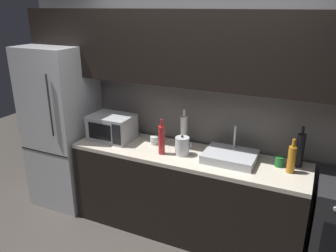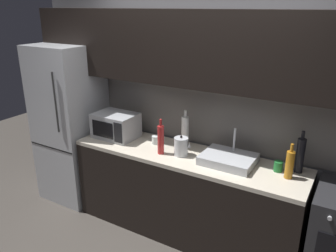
{
  "view_description": "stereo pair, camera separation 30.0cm",
  "coord_description": "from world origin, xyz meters",
  "px_view_note": "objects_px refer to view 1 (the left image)",
  "views": [
    {
      "loc": [
        1.12,
        -1.92,
        2.28
      ],
      "look_at": [
        -0.2,
        0.9,
        1.16
      ],
      "focal_mm": 35.94,
      "sensor_mm": 36.0,
      "label": 1
    },
    {
      "loc": [
        1.39,
        -1.78,
        2.28
      ],
      "look_at": [
        -0.2,
        0.9,
        1.16
      ],
      "focal_mm": 35.94,
      "sensor_mm": 36.0,
      "label": 2
    }
  ],
  "objects_px": {
    "microwave": "(112,127)",
    "wine_bottle_red": "(162,140)",
    "kettle": "(182,146)",
    "mug_green": "(279,162)",
    "wine_bottle_dark": "(300,150)",
    "refrigerator": "(63,127)",
    "mug_clear": "(154,140)",
    "wine_bottle_white": "(184,131)",
    "wine_bottle_amber": "(292,159)"
  },
  "relations": [
    {
      "from": "microwave",
      "to": "wine_bottle_red",
      "type": "distance_m",
      "value": 0.67
    },
    {
      "from": "kettle",
      "to": "mug_green",
      "type": "xyz_separation_m",
      "value": [
        0.9,
        0.14,
        -0.04
      ]
    },
    {
      "from": "wine_bottle_dark",
      "to": "refrigerator",
      "type": "bearing_deg",
      "value": -176.1
    },
    {
      "from": "mug_clear",
      "to": "microwave",
      "type": "bearing_deg",
      "value": -172.86
    },
    {
      "from": "refrigerator",
      "to": "mug_clear",
      "type": "height_order",
      "value": "refrigerator"
    },
    {
      "from": "refrigerator",
      "to": "mug_clear",
      "type": "xyz_separation_m",
      "value": [
        1.16,
        0.08,
        0.01
      ]
    },
    {
      "from": "wine_bottle_dark",
      "to": "mug_clear",
      "type": "xyz_separation_m",
      "value": [
        -1.42,
        -0.1,
        -0.12
      ]
    },
    {
      "from": "kettle",
      "to": "wine_bottle_dark",
      "type": "relative_size",
      "value": 0.54
    },
    {
      "from": "kettle",
      "to": "wine_bottle_white",
      "type": "distance_m",
      "value": 0.24
    },
    {
      "from": "wine_bottle_dark",
      "to": "mug_clear",
      "type": "bearing_deg",
      "value": -176.08
    },
    {
      "from": "wine_bottle_white",
      "to": "mug_clear",
      "type": "height_order",
      "value": "wine_bottle_white"
    },
    {
      "from": "wine_bottle_amber",
      "to": "wine_bottle_dark",
      "type": "distance_m",
      "value": 0.17
    },
    {
      "from": "kettle",
      "to": "wine_bottle_amber",
      "type": "distance_m",
      "value": 1.0
    },
    {
      "from": "kettle",
      "to": "microwave",
      "type": "bearing_deg",
      "value": 176.17
    },
    {
      "from": "refrigerator",
      "to": "mug_green",
      "type": "bearing_deg",
      "value": 2.39
    },
    {
      "from": "wine_bottle_amber",
      "to": "wine_bottle_red",
      "type": "bearing_deg",
      "value": -173.86
    },
    {
      "from": "kettle",
      "to": "mug_green",
      "type": "relative_size",
      "value": 2.2
    },
    {
      "from": "refrigerator",
      "to": "wine_bottle_red",
      "type": "relative_size",
      "value": 5.26
    },
    {
      "from": "refrigerator",
      "to": "wine_bottle_amber",
      "type": "distance_m",
      "value": 2.53
    },
    {
      "from": "refrigerator",
      "to": "wine_bottle_dark",
      "type": "height_order",
      "value": "refrigerator"
    },
    {
      "from": "mug_green",
      "to": "kettle",
      "type": "bearing_deg",
      "value": -171.13
    },
    {
      "from": "kettle",
      "to": "wine_bottle_amber",
      "type": "relative_size",
      "value": 0.66
    },
    {
      "from": "wine_bottle_white",
      "to": "wine_bottle_red",
      "type": "bearing_deg",
      "value": -112.2
    },
    {
      "from": "mug_clear",
      "to": "refrigerator",
      "type": "bearing_deg",
      "value": -176.12
    },
    {
      "from": "wine_bottle_white",
      "to": "wine_bottle_dark",
      "type": "xyz_separation_m",
      "value": [
        1.13,
        -0.0,
        -0.0
      ]
    },
    {
      "from": "wine_bottle_red",
      "to": "wine_bottle_amber",
      "type": "distance_m",
      "value": 1.2
    },
    {
      "from": "microwave",
      "to": "kettle",
      "type": "relative_size",
      "value": 2.25
    },
    {
      "from": "wine_bottle_dark",
      "to": "mug_green",
      "type": "bearing_deg",
      "value": -154.4
    },
    {
      "from": "refrigerator",
      "to": "mug_clear",
      "type": "relative_size",
      "value": 21.81
    },
    {
      "from": "refrigerator",
      "to": "wine_bottle_red",
      "type": "distance_m",
      "value": 1.35
    },
    {
      "from": "microwave",
      "to": "wine_bottle_white",
      "type": "distance_m",
      "value": 0.79
    },
    {
      "from": "refrigerator",
      "to": "wine_bottle_red",
      "type": "xyz_separation_m",
      "value": [
        1.34,
        -0.11,
        0.11
      ]
    },
    {
      "from": "wine_bottle_white",
      "to": "mug_green",
      "type": "bearing_deg",
      "value": -4.56
    },
    {
      "from": "wine_bottle_dark",
      "to": "mug_green",
      "type": "height_order",
      "value": "wine_bottle_dark"
    },
    {
      "from": "wine_bottle_white",
      "to": "wine_bottle_amber",
      "type": "height_order",
      "value": "wine_bottle_white"
    },
    {
      "from": "refrigerator",
      "to": "wine_bottle_white",
      "type": "height_order",
      "value": "refrigerator"
    },
    {
      "from": "wine_bottle_red",
      "to": "wine_bottle_white",
      "type": "bearing_deg",
      "value": 67.8
    },
    {
      "from": "refrigerator",
      "to": "wine_bottle_dark",
      "type": "distance_m",
      "value": 2.59
    },
    {
      "from": "microwave",
      "to": "wine_bottle_white",
      "type": "relative_size",
      "value": 1.18
    },
    {
      "from": "refrigerator",
      "to": "mug_clear",
      "type": "bearing_deg",
      "value": 3.88
    },
    {
      "from": "microwave",
      "to": "wine_bottle_dark",
      "type": "xyz_separation_m",
      "value": [
        1.9,
        0.16,
        0.03
      ]
    },
    {
      "from": "refrigerator",
      "to": "microwave",
      "type": "relative_size",
      "value": 4.07
    },
    {
      "from": "kettle",
      "to": "wine_bottle_red",
      "type": "bearing_deg",
      "value": -160.44
    },
    {
      "from": "mug_green",
      "to": "microwave",
      "type": "bearing_deg",
      "value": -177.28
    },
    {
      "from": "kettle",
      "to": "mug_green",
      "type": "height_order",
      "value": "kettle"
    },
    {
      "from": "microwave",
      "to": "mug_clear",
      "type": "bearing_deg",
      "value": 7.14
    },
    {
      "from": "microwave",
      "to": "mug_clear",
      "type": "distance_m",
      "value": 0.49
    },
    {
      "from": "wine_bottle_dark",
      "to": "mug_green",
      "type": "distance_m",
      "value": 0.21
    },
    {
      "from": "refrigerator",
      "to": "mug_green",
      "type": "relative_size",
      "value": 20.13
    },
    {
      "from": "mug_clear",
      "to": "kettle",
      "type": "bearing_deg",
      "value": -17.67
    }
  ]
}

